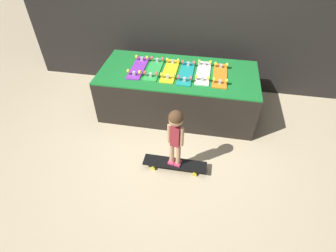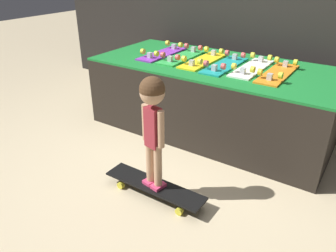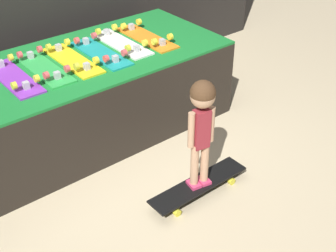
# 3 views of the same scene
# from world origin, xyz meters

# --- Properties ---
(ground_plane) EXTENTS (16.00, 16.00, 0.00)m
(ground_plane) POSITION_xyz_m (0.00, 0.00, 0.00)
(ground_plane) COLOR beige
(display_rack) EXTENTS (2.25, 1.04, 0.68)m
(display_rack) POSITION_xyz_m (0.00, 0.67, 0.34)
(display_rack) COLOR black
(display_rack) RESTS_ON ground_plane
(skateboard_purple_on_rack) EXTENTS (0.19, 0.65, 0.09)m
(skateboard_purple_on_rack) POSITION_xyz_m (-0.59, 0.67, 0.69)
(skateboard_purple_on_rack) COLOR purple
(skateboard_purple_on_rack) RESTS_ON display_rack
(skateboard_green_on_rack) EXTENTS (0.19, 0.65, 0.09)m
(skateboard_green_on_rack) POSITION_xyz_m (-0.35, 0.67, 0.69)
(skateboard_green_on_rack) COLOR green
(skateboard_green_on_rack) RESTS_ON display_rack
(skateboard_yellow_on_rack) EXTENTS (0.19, 0.65, 0.09)m
(skateboard_yellow_on_rack) POSITION_xyz_m (-0.12, 0.66, 0.69)
(skateboard_yellow_on_rack) COLOR yellow
(skateboard_yellow_on_rack) RESTS_ON display_rack
(skateboard_teal_on_rack) EXTENTS (0.19, 0.65, 0.09)m
(skateboard_teal_on_rack) POSITION_xyz_m (0.12, 0.64, 0.69)
(skateboard_teal_on_rack) COLOR teal
(skateboard_teal_on_rack) RESTS_ON display_rack
(skateboard_white_on_rack) EXTENTS (0.19, 0.65, 0.09)m
(skateboard_white_on_rack) POSITION_xyz_m (0.35, 0.69, 0.69)
(skateboard_white_on_rack) COLOR white
(skateboard_white_on_rack) RESTS_ON display_rack
(skateboard_orange_on_rack) EXTENTS (0.19, 0.65, 0.09)m
(skateboard_orange_on_rack) POSITION_xyz_m (0.59, 0.66, 0.69)
(skateboard_orange_on_rack) COLOR orange
(skateboard_orange_on_rack) RESTS_ON display_rack
(skateboard_on_floor) EXTENTS (0.78, 0.18, 0.09)m
(skateboard_on_floor) POSITION_xyz_m (0.15, -0.51, 0.07)
(skateboard_on_floor) COLOR black
(skateboard_on_floor) RESTS_ON ground_plane
(child) EXTENTS (0.19, 0.16, 0.81)m
(child) POSITION_xyz_m (0.15, -0.51, 0.66)
(child) COLOR #E03D6B
(child) RESTS_ON skateboard_on_floor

